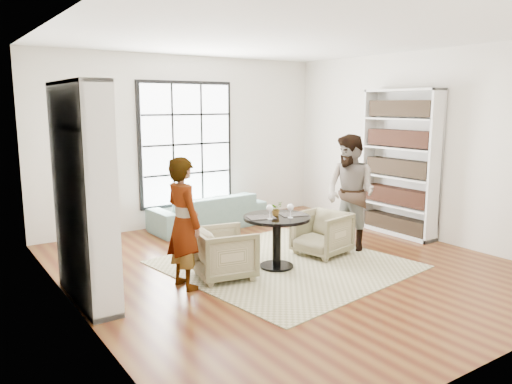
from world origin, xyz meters
TOP-DOWN VIEW (x-y plane):
  - ground at (0.00, 0.00)m, footprint 6.00×6.00m
  - room_shell at (0.00, 0.54)m, footprint 6.00×6.01m
  - rug at (0.00, 0.05)m, footprint 3.20×3.20m
  - pedestal_table at (-0.17, 0.01)m, footprint 0.88×0.88m
  - sofa at (0.13, 2.45)m, footprint 2.06×0.89m
  - armchair_left at (-0.94, 0.06)m, footprint 0.82×0.80m
  - armchair_right at (0.72, 0.12)m, footprint 0.81×0.80m
  - person_left at (-1.49, 0.06)m, footprint 0.42×0.60m
  - person_right at (1.27, 0.12)m, footprint 0.74×0.91m
  - placemat_left at (-0.39, 0.05)m, footprint 0.40×0.34m
  - placemat_right at (0.06, -0.04)m, footprint 0.40×0.34m
  - cutlery_left at (-0.39, 0.05)m, footprint 0.20×0.25m
  - cutlery_right at (0.06, -0.04)m, footprint 0.20×0.25m
  - wine_glass_left at (-0.35, -0.08)m, footprint 0.09×0.09m
  - wine_glass_right at (-0.09, -0.17)m, footprint 0.09×0.09m
  - flower_centerpiece at (-0.16, 0.05)m, footprint 0.20×0.18m

SIDE VIEW (x-z plane):
  - ground at x=0.00m, z-range 0.00..0.00m
  - rug at x=0.00m, z-range 0.00..0.01m
  - sofa at x=0.13m, z-range 0.00..0.59m
  - armchair_right at x=0.72m, z-range 0.00..0.63m
  - armchair_left at x=-0.94m, z-range 0.00..0.64m
  - pedestal_table at x=-0.17m, z-range 0.16..0.87m
  - placemat_left at x=-0.39m, z-range 0.71..0.72m
  - placemat_right at x=0.06m, z-range 0.71..0.72m
  - cutlery_left at x=-0.39m, z-range 0.72..0.72m
  - cutlery_right at x=0.06m, z-range 0.72..0.72m
  - person_left at x=-1.49m, z-range 0.00..1.56m
  - flower_centerpiece at x=-0.16m, z-range 0.71..0.89m
  - wine_glass_right at x=-0.09m, z-range 0.75..0.94m
  - wine_glass_left at x=-0.35m, z-range 0.75..0.94m
  - person_right at x=1.27m, z-range 0.00..1.72m
  - room_shell at x=0.00m, z-range -1.74..4.26m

